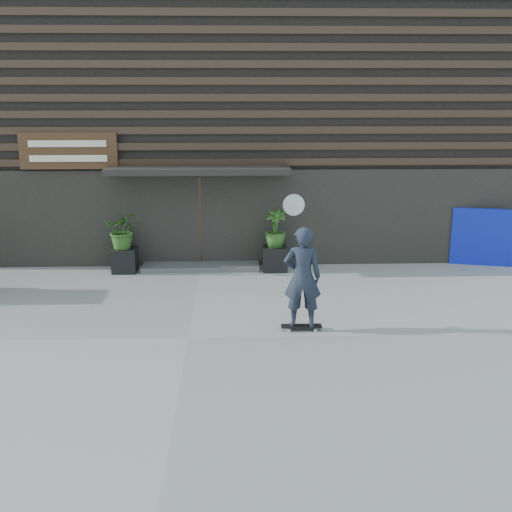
{
  "coord_description": "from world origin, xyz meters",
  "views": [
    {
      "loc": [
        0.89,
        -10.85,
        4.54
      ],
      "look_at": [
        1.33,
        1.75,
        1.1
      ],
      "focal_mm": 43.77,
      "sensor_mm": 36.0,
      "label": 1
    }
  ],
  "objects_px": {
    "planter_pot_right": "(275,259)",
    "blue_tarp": "(483,237)",
    "planter_pot_left": "(125,260)",
    "skateboarder": "(302,277)"
  },
  "relations": [
    {
      "from": "planter_pot_left",
      "to": "planter_pot_right",
      "type": "xyz_separation_m",
      "value": [
        3.8,
        0.0,
        0.0
      ]
    },
    {
      "from": "planter_pot_left",
      "to": "skateboarder",
      "type": "bearing_deg",
      "value": -45.2
    },
    {
      "from": "planter_pot_left",
      "to": "blue_tarp",
      "type": "relative_size",
      "value": 0.37
    },
    {
      "from": "planter_pot_right",
      "to": "planter_pot_left",
      "type": "bearing_deg",
      "value": 180.0
    },
    {
      "from": "planter_pot_right",
      "to": "blue_tarp",
      "type": "height_order",
      "value": "blue_tarp"
    },
    {
      "from": "planter_pot_left",
      "to": "skateboarder",
      "type": "distance_m",
      "value": 5.8
    },
    {
      "from": "planter_pot_left",
      "to": "skateboarder",
      "type": "relative_size",
      "value": 0.29
    },
    {
      "from": "planter_pot_left",
      "to": "skateboarder",
      "type": "xyz_separation_m",
      "value": [
        4.05,
        -4.08,
        0.76
      ]
    },
    {
      "from": "planter_pot_right",
      "to": "blue_tarp",
      "type": "bearing_deg",
      "value": 3.16
    },
    {
      "from": "planter_pot_right",
      "to": "blue_tarp",
      "type": "relative_size",
      "value": 0.37
    }
  ]
}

